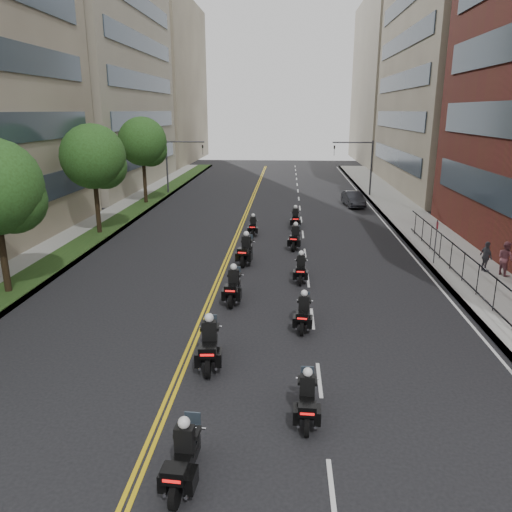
{
  "coord_description": "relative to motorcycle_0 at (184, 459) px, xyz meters",
  "views": [
    {
      "loc": [
        2.04,
        -9.64,
        8.48
      ],
      "look_at": [
        0.5,
        14.81,
        1.32
      ],
      "focal_mm": 35.0,
      "sensor_mm": 36.0,
      "label": 1
    }
  ],
  "objects": [
    {
      "name": "motorcycle_6",
      "position": [
        -0.02,
        17.67,
        0.07
      ],
      "size": [
        0.75,
        2.55,
        1.89
      ],
      "rotation": [
        0.0,
        0.0,
        -0.12
      ],
      "color": "black",
      "rests_on": "ground"
    },
    {
      "name": "motorcycle_3",
      "position": [
        3.03,
        8.96,
        -0.04
      ],
      "size": [
        0.6,
        2.17,
        1.6
      ],
      "rotation": [
        0.0,
        0.0,
        -0.1
      ],
      "color": "black",
      "rests_on": "ground"
    },
    {
      "name": "iron_fence",
      "position": [
        11.25,
        11.95,
        0.23
      ],
      "size": [
        0.05,
        28.0,
        1.5
      ],
      "color": "black",
      "rests_on": "sidewalk_right"
    },
    {
      "name": "pedestrian_c",
      "position": [
        12.98,
        16.62,
        0.3
      ],
      "size": [
        0.61,
        1.03,
        1.64
      ],
      "primitive_type": "imported",
      "rotation": [
        0.0,
        0.0,
        1.8
      ],
      "color": "#424149",
      "rests_on": "sidewalk_right"
    },
    {
      "name": "sidewalk_right",
      "position": [
        12.25,
        24.95,
        -0.6
      ],
      "size": [
        4.0,
        90.0,
        0.15
      ],
      "primitive_type": "cube",
      "color": "gray",
      "rests_on": "ground"
    },
    {
      "name": "traffic_signal_right",
      "position": [
        9.79,
        41.95,
        3.02
      ],
      "size": [
        4.09,
        0.2,
        5.6
      ],
      "color": "#3F3F44",
      "rests_on": "ground"
    },
    {
      "name": "pedestrian_b",
      "position": [
        13.75,
        16.05,
        0.38
      ],
      "size": [
        0.92,
        1.05,
        1.81
      ],
      "primitive_type": "imported",
      "rotation": [
        0.0,
        0.0,
        1.89
      ],
      "color": "#884A55",
      "rests_on": "sidewalk_right"
    },
    {
      "name": "grass_strip",
      "position": [
        -10.95,
        24.95,
        -0.5
      ],
      "size": [
        2.0,
        90.0,
        0.04
      ],
      "primitive_type": "cube",
      "color": "#1B3914",
      "rests_on": "sidewalk_left"
    },
    {
      "name": "traffic_signal_left",
      "position": [
        -9.28,
        41.95,
        3.02
      ],
      "size": [
        4.09,
        0.2,
        5.6
      ],
      "color": "#3F3F44",
      "rests_on": "ground"
    },
    {
      "name": "ground",
      "position": [
        0.25,
        -0.05,
        -0.67
      ],
      "size": [
        160.0,
        160.0,
        0.0
      ],
      "primitive_type": "plane",
      "color": "black",
      "rests_on": "ground"
    },
    {
      "name": "motorcycle_8",
      "position": [
        -0.07,
        24.51,
        -0.07
      ],
      "size": [
        0.48,
        2.07,
        1.53
      ],
      "rotation": [
        0.0,
        0.0,
        0.01
      ],
      "color": "black",
      "rests_on": "ground"
    },
    {
      "name": "motorcycle_5",
      "position": [
        3.06,
        14.76,
        -0.04
      ],
      "size": [
        0.52,
        2.19,
        1.62
      ],
      "rotation": [
        0.0,
        0.0,
        -0.05
      ],
      "color": "black",
      "rests_on": "ground"
    },
    {
      "name": "motorcycle_1",
      "position": [
        2.95,
        2.69,
        -0.04
      ],
      "size": [
        0.5,
        2.16,
        1.6
      ],
      "rotation": [
        0.0,
        0.0,
        -0.03
      ],
      "color": "black",
      "rests_on": "ground"
    },
    {
      "name": "motorcycle_4",
      "position": [
        -0.09,
        11.66,
        0.04
      ],
      "size": [
        0.57,
        2.44,
        1.8
      ],
      "rotation": [
        0.0,
        0.0,
        -0.04
      ],
      "color": "black",
      "rests_on": "ground"
    },
    {
      "name": "motorcycle_2",
      "position": [
        -0.27,
        5.67,
        0.07
      ],
      "size": [
        0.68,
        2.54,
        1.88
      ],
      "rotation": [
        0.0,
        0.0,
        0.08
      ],
      "color": "black",
      "rests_on": "ground"
    },
    {
      "name": "building_right_tan",
      "position": [
        21.73,
        47.95,
        14.33
      ],
      "size": [
        15.11,
        28.0,
        30.0
      ],
      "color": "#7C6F5A",
      "rests_on": "ground"
    },
    {
      "name": "parked_sedan",
      "position": [
        8.36,
        36.17,
        0.0
      ],
      "size": [
        1.93,
        4.25,
        1.35
      ],
      "primitive_type": "imported",
      "rotation": [
        0.0,
        0.0,
        0.12
      ],
      "color": "black",
      "rests_on": "ground"
    },
    {
      "name": "building_left_far",
      "position": [
        -21.75,
        77.95,
        12.33
      ],
      "size": [
        16.0,
        28.0,
        26.0
      ],
      "primitive_type": "cube",
      "color": "#7C6F5A",
      "rests_on": "ground"
    },
    {
      "name": "motorcycle_0",
      "position": [
        0.0,
        0.0,
        0.0
      ],
      "size": [
        0.6,
        2.31,
        1.71
      ],
      "rotation": [
        0.0,
        0.0,
        -0.07
      ],
      "color": "black",
      "rests_on": "ground"
    },
    {
      "name": "building_right_far",
      "position": [
        21.75,
        77.95,
        12.33
      ],
      "size": [
        15.0,
        28.0,
        26.0
      ],
      "primitive_type": "cube",
      "color": "gray",
      "rests_on": "ground"
    },
    {
      "name": "street_trees",
      "position": [
        -10.79,
        18.56,
        4.46
      ],
      "size": [
        4.4,
        38.4,
        7.98
      ],
      "color": "#2D2114",
      "rests_on": "ground"
    },
    {
      "name": "building_left_mid",
      "position": [
        -21.72,
        47.95,
        16.33
      ],
      "size": [
        16.11,
        28.0,
        34.0
      ],
      "color": "gray",
      "rests_on": "ground"
    },
    {
      "name": "motorcycle_9",
      "position": [
        2.94,
        27.11,
        -0.01
      ],
      "size": [
        0.52,
        2.28,
        1.69
      ],
      "rotation": [
        0.0,
        0.0,
        0.0
      ],
      "color": "black",
      "rests_on": "ground"
    },
    {
      "name": "sidewalk_left",
      "position": [
        -11.75,
        24.95,
        -0.6
      ],
      "size": [
        4.0,
        90.0,
        0.15
      ],
      "primitive_type": "cube",
      "color": "gray",
      "rests_on": "ground"
    },
    {
      "name": "motorcycle_7",
      "position": [
        2.85,
        21.1,
        0.0
      ],
      "size": [
        0.71,
        2.32,
        1.71
      ],
      "rotation": [
        0.0,
        0.0,
        -0.14
      ],
      "color": "black",
      "rests_on": "ground"
    }
  ]
}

